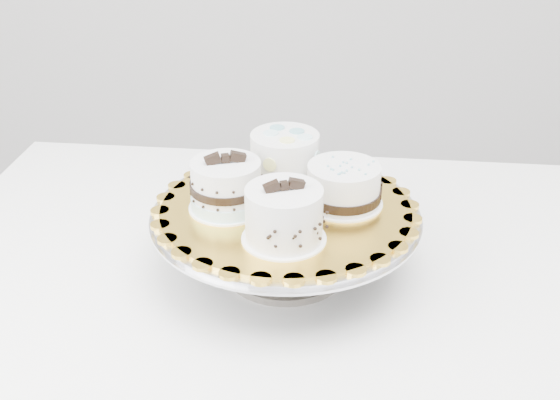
{
  "coord_description": "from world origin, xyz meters",
  "views": [
    {
      "loc": [
        -0.04,
        -0.86,
        1.38
      ],
      "look_at": [
        0.0,
        0.05,
        0.89
      ],
      "focal_mm": 45.0,
      "sensor_mm": 36.0,
      "label": 1
    }
  ],
  "objects_px": {
    "table": "(285,293)",
    "cake_board": "(286,208)",
    "cake_swirl": "(284,216)",
    "cake_ribbon": "(344,186)",
    "cake_banded": "(226,187)",
    "cake_dots": "(285,157)",
    "cake_stand": "(286,230)"
  },
  "relations": [
    {
      "from": "table",
      "to": "cake_swirl",
      "type": "height_order",
      "value": "cake_swirl"
    },
    {
      "from": "cake_ribbon",
      "to": "cake_dots",
      "type": "bearing_deg",
      "value": 147.77
    },
    {
      "from": "cake_board",
      "to": "cake_ribbon",
      "type": "height_order",
      "value": "cake_ribbon"
    },
    {
      "from": "table",
      "to": "cake_dots",
      "type": "xyz_separation_m",
      "value": [
        0.0,
        0.04,
        0.24
      ]
    },
    {
      "from": "table",
      "to": "cake_board",
      "type": "relative_size",
      "value": 3.48
    },
    {
      "from": "cake_board",
      "to": "cake_ribbon",
      "type": "xyz_separation_m",
      "value": [
        0.09,
        0.01,
        0.03
      ]
    },
    {
      "from": "cake_ribbon",
      "to": "cake_banded",
      "type": "bearing_deg",
      "value": -165.74
    },
    {
      "from": "cake_board",
      "to": "cake_dots",
      "type": "distance_m",
      "value": 0.1
    },
    {
      "from": "table",
      "to": "cake_board",
      "type": "distance_m",
      "value": 0.2
    },
    {
      "from": "cake_board",
      "to": "cake_ribbon",
      "type": "relative_size",
      "value": 2.87
    },
    {
      "from": "cake_stand",
      "to": "cake_ribbon",
      "type": "xyz_separation_m",
      "value": [
        0.09,
        0.01,
        0.07
      ]
    },
    {
      "from": "table",
      "to": "cake_ribbon",
      "type": "height_order",
      "value": "cake_ribbon"
    },
    {
      "from": "cake_board",
      "to": "cake_swirl",
      "type": "relative_size",
      "value": 2.97
    },
    {
      "from": "cake_swirl",
      "to": "cake_ribbon",
      "type": "xyz_separation_m",
      "value": [
        0.1,
        0.1,
        -0.01
      ]
    },
    {
      "from": "cake_swirl",
      "to": "cake_board",
      "type": "bearing_deg",
      "value": 72.51
    },
    {
      "from": "table",
      "to": "cake_banded",
      "type": "relative_size",
      "value": 11.0
    },
    {
      "from": "cake_swirl",
      "to": "cake_ribbon",
      "type": "bearing_deg",
      "value": 33.35
    },
    {
      "from": "cake_board",
      "to": "cake_dots",
      "type": "xyz_separation_m",
      "value": [
        0.0,
        0.09,
        0.04
      ]
    },
    {
      "from": "cake_dots",
      "to": "cake_ribbon",
      "type": "bearing_deg",
      "value": -44.82
    },
    {
      "from": "table",
      "to": "cake_swirl",
      "type": "distance_m",
      "value": 0.27
    },
    {
      "from": "cake_board",
      "to": "table",
      "type": "bearing_deg",
      "value": 88.05
    },
    {
      "from": "table",
      "to": "cake_ribbon",
      "type": "distance_m",
      "value": 0.24
    },
    {
      "from": "cake_ribbon",
      "to": "table",
      "type": "bearing_deg",
      "value": 166.81
    },
    {
      "from": "cake_stand",
      "to": "cake_swirl",
      "type": "distance_m",
      "value": 0.12
    },
    {
      "from": "cake_board",
      "to": "cake_banded",
      "type": "xyz_separation_m",
      "value": [
        -0.09,
        0.0,
        0.04
      ]
    },
    {
      "from": "cake_board",
      "to": "cake_dots",
      "type": "bearing_deg",
      "value": 87.88
    },
    {
      "from": "table",
      "to": "cake_ribbon",
      "type": "xyz_separation_m",
      "value": [
        0.09,
        -0.04,
        0.22
      ]
    },
    {
      "from": "cake_stand",
      "to": "cake_board",
      "type": "distance_m",
      "value": 0.04
    },
    {
      "from": "cake_dots",
      "to": "cake_ribbon",
      "type": "distance_m",
      "value": 0.12
    },
    {
      "from": "cake_board",
      "to": "cake_ribbon",
      "type": "distance_m",
      "value": 0.09
    },
    {
      "from": "cake_dots",
      "to": "cake_swirl",
      "type": "bearing_deg",
      "value": -93.59
    },
    {
      "from": "cake_board",
      "to": "cake_banded",
      "type": "height_order",
      "value": "cake_banded"
    }
  ]
}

